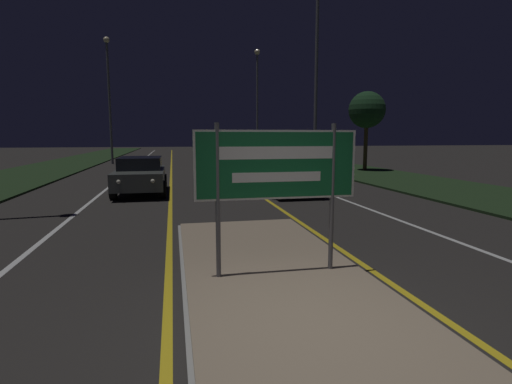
{
  "coord_description": "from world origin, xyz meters",
  "views": [
    {
      "loc": [
        -1.5,
        -3.89,
        2.16
      ],
      "look_at": [
        0.0,
        3.27,
        1.13
      ],
      "focal_mm": 28.0,
      "sensor_mm": 36.0,
      "label": 1
    }
  ],
  "objects_px": {
    "car_receding_1": "(237,156)",
    "car_receding_2": "(244,149)",
    "streetlight_left_far": "(109,89)",
    "car_receding_0": "(287,174)",
    "streetlight_right_far": "(257,91)",
    "warning_sign": "(342,147)",
    "streetlight_right_near": "(317,52)",
    "car_approaching_0": "(141,175)",
    "highway_sign": "(277,170)"
  },
  "relations": [
    {
      "from": "streetlight_left_far",
      "to": "car_receding_0",
      "type": "xyz_separation_m",
      "value": [
        8.87,
        -18.36,
        -5.02
      ]
    },
    {
      "from": "streetlight_right_near",
      "to": "warning_sign",
      "type": "relative_size",
      "value": 4.81
    },
    {
      "from": "car_receding_1",
      "to": "car_approaching_0",
      "type": "bearing_deg",
      "value": -115.11
    },
    {
      "from": "streetlight_right_far",
      "to": "warning_sign",
      "type": "xyz_separation_m",
      "value": [
        2.22,
        -14.33,
        -4.85
      ]
    },
    {
      "from": "car_receding_0",
      "to": "streetlight_left_far",
      "type": "bearing_deg",
      "value": 115.79
    },
    {
      "from": "warning_sign",
      "to": "highway_sign",
      "type": "bearing_deg",
      "value": -116.64
    },
    {
      "from": "car_receding_1",
      "to": "warning_sign",
      "type": "height_order",
      "value": "warning_sign"
    },
    {
      "from": "car_receding_1",
      "to": "car_approaching_0",
      "type": "xyz_separation_m",
      "value": [
        -5.55,
        -11.84,
        -0.07
      ]
    },
    {
      "from": "car_receding_0",
      "to": "car_receding_2",
      "type": "relative_size",
      "value": 1.02
    },
    {
      "from": "streetlight_right_near",
      "to": "car_approaching_0",
      "type": "bearing_deg",
      "value": -146.32
    },
    {
      "from": "car_receding_1",
      "to": "car_receding_2",
      "type": "xyz_separation_m",
      "value": [
        3.01,
        13.94,
        -0.01
      ]
    },
    {
      "from": "streetlight_right_far",
      "to": "car_approaching_0",
      "type": "height_order",
      "value": "streetlight_right_far"
    },
    {
      "from": "highway_sign",
      "to": "streetlight_right_near",
      "type": "xyz_separation_m",
      "value": [
        6.44,
        15.98,
        5.1
      ]
    },
    {
      "from": "car_receding_2",
      "to": "car_approaching_0",
      "type": "height_order",
      "value": "car_receding_2"
    },
    {
      "from": "car_receding_1",
      "to": "car_approaching_0",
      "type": "relative_size",
      "value": 0.99
    },
    {
      "from": "car_receding_1",
      "to": "car_receding_2",
      "type": "height_order",
      "value": "car_receding_1"
    },
    {
      "from": "highway_sign",
      "to": "warning_sign",
      "type": "distance_m",
      "value": 19.15
    },
    {
      "from": "streetlight_right_far",
      "to": "car_receding_2",
      "type": "xyz_separation_m",
      "value": [
        -0.51,
        4.21,
        -5.55
      ]
    },
    {
      "from": "streetlight_right_far",
      "to": "car_receding_0",
      "type": "xyz_separation_m",
      "value": [
        -3.62,
        -22.57,
        -5.59
      ]
    },
    {
      "from": "streetlight_left_far",
      "to": "car_receding_1",
      "type": "bearing_deg",
      "value": -31.57
    },
    {
      "from": "car_receding_0",
      "to": "warning_sign",
      "type": "xyz_separation_m",
      "value": [
        5.84,
        8.24,
        0.74
      ]
    },
    {
      "from": "streetlight_right_near",
      "to": "car_approaching_0",
      "type": "distance_m",
      "value": 12.53
    },
    {
      "from": "streetlight_left_far",
      "to": "streetlight_right_far",
      "type": "xyz_separation_m",
      "value": [
        12.49,
        4.21,
        0.57
      ]
    },
    {
      "from": "streetlight_right_near",
      "to": "car_receding_2",
      "type": "relative_size",
      "value": 2.73
    },
    {
      "from": "streetlight_right_near",
      "to": "streetlight_left_far",
      "type": "bearing_deg",
      "value": 138.12
    },
    {
      "from": "streetlight_right_near",
      "to": "car_receding_0",
      "type": "height_order",
      "value": "streetlight_right_near"
    },
    {
      "from": "highway_sign",
      "to": "car_receding_1",
      "type": "height_order",
      "value": "highway_sign"
    },
    {
      "from": "car_receding_0",
      "to": "warning_sign",
      "type": "height_order",
      "value": "warning_sign"
    },
    {
      "from": "streetlight_right_far",
      "to": "warning_sign",
      "type": "bearing_deg",
      "value": -81.18
    },
    {
      "from": "streetlight_left_far",
      "to": "warning_sign",
      "type": "xyz_separation_m",
      "value": [
        14.71,
        -10.12,
        -4.28
      ]
    },
    {
      "from": "streetlight_left_far",
      "to": "warning_sign",
      "type": "distance_m",
      "value": 18.36
    },
    {
      "from": "streetlight_right_near",
      "to": "car_receding_1",
      "type": "relative_size",
      "value": 2.76
    },
    {
      "from": "highway_sign",
      "to": "streetlight_right_far",
      "type": "relative_size",
      "value": 0.24
    },
    {
      "from": "streetlight_right_far",
      "to": "car_receding_1",
      "type": "xyz_separation_m",
      "value": [
        -3.52,
        -9.72,
        -5.54
      ]
    },
    {
      "from": "streetlight_right_near",
      "to": "streetlight_right_far",
      "type": "bearing_deg",
      "value": 90.27
    },
    {
      "from": "car_receding_2",
      "to": "streetlight_right_near",
      "type": "bearing_deg",
      "value": -88.32
    },
    {
      "from": "streetlight_right_far",
      "to": "car_receding_0",
      "type": "relative_size",
      "value": 2.39
    },
    {
      "from": "streetlight_right_far",
      "to": "highway_sign",
      "type": "bearing_deg",
      "value": -101.44
    },
    {
      "from": "streetlight_right_near",
      "to": "highway_sign",
      "type": "bearing_deg",
      "value": -111.93
    },
    {
      "from": "streetlight_left_far",
      "to": "car_receding_0",
      "type": "relative_size",
      "value": 2.28
    },
    {
      "from": "streetlight_right_far",
      "to": "car_receding_0",
      "type": "bearing_deg",
      "value": -99.1
    },
    {
      "from": "car_receding_2",
      "to": "streetlight_right_far",
      "type": "bearing_deg",
      "value": -83.16
    },
    {
      "from": "highway_sign",
      "to": "warning_sign",
      "type": "relative_size",
      "value": 1.04
    },
    {
      "from": "streetlight_left_far",
      "to": "car_approaching_0",
      "type": "distance_m",
      "value": 18.39
    },
    {
      "from": "car_receding_0",
      "to": "warning_sign",
      "type": "distance_m",
      "value": 10.12
    },
    {
      "from": "car_receding_0",
      "to": "warning_sign",
      "type": "relative_size",
      "value": 1.8
    },
    {
      "from": "streetlight_right_near",
      "to": "car_receding_2",
      "type": "distance_m",
      "value": 20.58
    },
    {
      "from": "streetlight_right_far",
      "to": "car_receding_2",
      "type": "height_order",
      "value": "streetlight_right_far"
    },
    {
      "from": "streetlight_left_far",
      "to": "car_receding_1",
      "type": "distance_m",
      "value": 11.64
    },
    {
      "from": "streetlight_left_far",
      "to": "car_approaching_0",
      "type": "bearing_deg",
      "value": -78.84
    }
  ]
}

